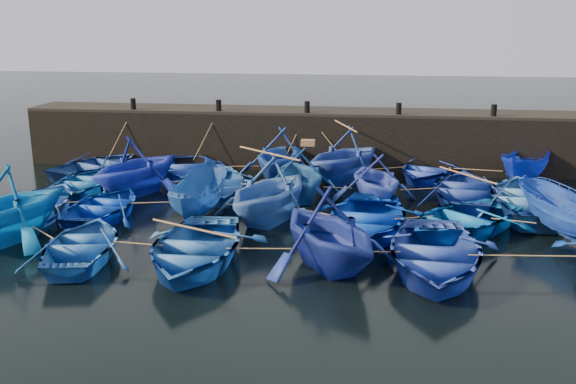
# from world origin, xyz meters

# --- Properties ---
(ground) EXTENTS (120.00, 120.00, 0.00)m
(ground) POSITION_xyz_m (0.00, 0.00, 0.00)
(ground) COLOR black
(ground) RESTS_ON ground
(quay_wall) EXTENTS (26.00, 2.50, 2.50)m
(quay_wall) POSITION_xyz_m (0.00, 10.50, 1.25)
(quay_wall) COLOR black
(quay_wall) RESTS_ON ground
(quay_top) EXTENTS (26.00, 2.50, 0.12)m
(quay_top) POSITION_xyz_m (0.00, 10.50, 2.56)
(quay_top) COLOR black
(quay_top) RESTS_ON quay_wall
(bollard_0) EXTENTS (0.24, 0.24, 0.50)m
(bollard_0) POSITION_xyz_m (-8.00, 9.60, 2.87)
(bollard_0) COLOR black
(bollard_0) RESTS_ON quay_top
(bollard_1) EXTENTS (0.24, 0.24, 0.50)m
(bollard_1) POSITION_xyz_m (-4.00, 9.60, 2.87)
(bollard_1) COLOR black
(bollard_1) RESTS_ON quay_top
(bollard_2) EXTENTS (0.24, 0.24, 0.50)m
(bollard_2) POSITION_xyz_m (0.00, 9.60, 2.87)
(bollard_2) COLOR black
(bollard_2) RESTS_ON quay_top
(bollard_3) EXTENTS (0.24, 0.24, 0.50)m
(bollard_3) POSITION_xyz_m (4.00, 9.60, 2.87)
(bollard_3) COLOR black
(bollard_3) RESTS_ON quay_top
(bollard_4) EXTENTS (0.24, 0.24, 0.50)m
(bollard_4) POSITION_xyz_m (8.00, 9.60, 2.87)
(bollard_4) COLOR black
(bollard_4) RESTS_ON quay_top
(boat_0) EXTENTS (4.87, 5.51, 0.95)m
(boat_0) POSITION_xyz_m (-8.94, 7.41, 0.47)
(boat_0) COLOR navy
(boat_0) RESTS_ON ground
(boat_1) EXTENTS (4.64, 5.63, 1.02)m
(boat_1) POSITION_xyz_m (-4.95, 7.32, 0.51)
(boat_1) COLOR navy
(boat_1) RESTS_ON ground
(boat_2) EXTENTS (4.21, 4.70, 2.22)m
(boat_2) POSITION_xyz_m (-0.96, 7.78, 1.11)
(boat_2) COLOR #1D44A7
(boat_2) RESTS_ON ground
(boat_3) EXTENTS (5.71, 5.85, 2.34)m
(boat_3) POSITION_xyz_m (1.79, 7.69, 1.17)
(boat_3) COLOR #223E95
(boat_3) RESTS_ON ground
(boat_4) EXTENTS (4.42, 5.20, 0.92)m
(boat_4) POSITION_xyz_m (5.25, 8.44, 0.46)
(boat_4) COLOR navy
(boat_4) RESTS_ON ground
(boat_5) EXTENTS (3.17, 4.22, 1.54)m
(boat_5) POSITION_xyz_m (9.19, 8.16, 0.77)
(boat_5) COLOR #0B23BA
(boat_5) RESTS_ON ground
(boat_6) EXTENTS (2.95, 4.12, 0.85)m
(boat_6) POSITION_xyz_m (-8.21, 4.68, 0.43)
(boat_6) COLOR #105094
(boat_6) RESTS_ON ground
(boat_7) EXTENTS (5.23, 5.54, 2.31)m
(boat_7) POSITION_xyz_m (-6.11, 4.67, 1.15)
(boat_7) COLOR #1427A7
(boat_7) RESTS_ON ground
(boat_8) EXTENTS (4.95, 5.83, 1.03)m
(boat_8) POSITION_xyz_m (-2.94, 4.68, 0.51)
(boat_8) COLOR #275BAA
(boat_8) RESTS_ON ground
(boat_9) EXTENTS (4.47, 4.84, 2.11)m
(boat_9) POSITION_xyz_m (0.25, 4.64, 1.05)
(boat_9) COLOR #195094
(boat_9) RESTS_ON ground
(boat_10) EXTENTS (4.11, 4.45, 1.95)m
(boat_10) POSITION_xyz_m (3.10, 4.59, 0.97)
(boat_10) COLOR blue
(boat_10) RESTS_ON ground
(boat_11) EXTENTS (4.07, 5.36, 1.05)m
(boat_11) POSITION_xyz_m (6.42, 5.06, 0.52)
(boat_11) COLOR navy
(boat_11) RESTS_ON ground
(boat_12) EXTENTS (4.27, 5.72, 1.13)m
(boat_12) POSITION_xyz_m (8.41, 4.05, 0.57)
(boat_12) COLOR #285DA9
(boat_12) RESTS_ON ground
(boat_13) EXTENTS (3.60, 4.91, 1.00)m
(boat_13) POSITION_xyz_m (-8.46, 1.24, 0.50)
(boat_13) COLOR #224EA2
(boat_13) RESTS_ON ground
(boat_14) EXTENTS (3.17, 4.28, 0.86)m
(boat_14) POSITION_xyz_m (-6.13, 1.58, 0.43)
(boat_14) COLOR #0630B2
(boat_14) RESTS_ON ground
(boat_15) EXTENTS (1.61, 4.14, 1.59)m
(boat_15) POSITION_xyz_m (-2.92, 1.94, 0.80)
(boat_15) COLOR navy
(boat_15) RESTS_ON ground
(boat_16) EXTENTS (5.19, 5.54, 2.35)m
(boat_16) POSITION_xyz_m (-0.45, 1.80, 1.18)
(boat_16) COLOR #305EB6
(boat_16) RESTS_ON ground
(boat_17) EXTENTS (4.17, 5.47, 1.06)m
(boat_17) POSITION_xyz_m (2.80, 0.98, 0.53)
(boat_17) COLOR #0129A4
(boat_17) RESTS_ON ground
(boat_18) EXTENTS (5.73, 5.80, 0.99)m
(boat_18) POSITION_xyz_m (5.82, 1.46, 0.49)
(boat_18) COLOR #034DA1
(boat_18) RESTS_ON ground
(boat_19) EXTENTS (3.37, 4.53, 1.65)m
(boat_19) POSITION_xyz_m (8.91, 1.13, 0.82)
(boat_19) COLOR #143BA4
(boat_19) RESTS_ON ground
(boat_20) EXTENTS (5.40, 5.73, 2.40)m
(boat_20) POSITION_xyz_m (-8.16, -1.22, 1.20)
(boat_20) COLOR #0660B8
(boat_20) RESTS_ON ground
(boat_21) EXTENTS (3.76, 4.71, 0.87)m
(boat_21) POSITION_xyz_m (-5.17, -2.20, 0.44)
(boat_21) COLOR #1A4FA1
(boat_21) RESTS_ON ground
(boat_22) EXTENTS (3.78, 5.20, 1.06)m
(boat_22) POSITION_xyz_m (-1.89, -2.33, 0.53)
(boat_22) COLOR #184B95
(boat_22) RESTS_ON ground
(boat_23) EXTENTS (5.54, 5.70, 2.29)m
(boat_23) POSITION_xyz_m (1.81, -2.10, 1.14)
(boat_23) COLOR navy
(boat_23) RESTS_ON ground
(boat_24) EXTENTS (4.13, 5.55, 1.11)m
(boat_24) POSITION_xyz_m (4.66, -1.97, 0.55)
(boat_24) COLOR navy
(boat_24) RESTS_ON ground
(wooden_crate) EXTENTS (0.51, 0.36, 0.21)m
(wooden_crate) POSITION_xyz_m (0.55, 4.64, 2.22)
(wooden_crate) COLOR brown
(wooden_crate) RESTS_ON boat_9
(mooring_ropes) EXTENTS (18.18, 12.00, 2.10)m
(mooring_ropes) POSITION_xyz_m (0.50, 4.97, 0.88)
(mooring_ropes) COLOR tan
(mooring_ropes) RESTS_ON ground
(loose_oars) EXTENTS (10.56, 12.10, 1.37)m
(loose_oars) POSITION_xyz_m (1.47, 3.05, 1.73)
(loose_oars) COLOR #99724C
(loose_oars) RESTS_ON ground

